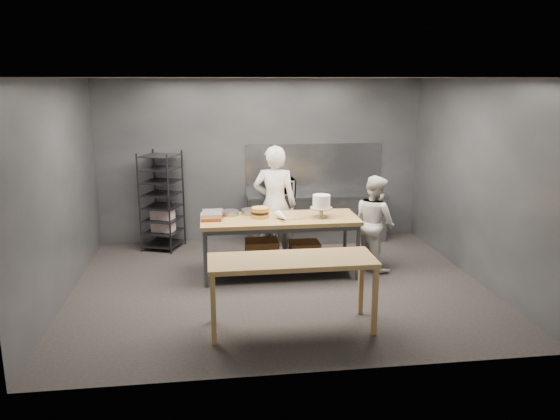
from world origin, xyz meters
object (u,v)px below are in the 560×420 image
object	(u,v)px
frosted_cake_stand	(321,203)
microwave	(280,187)
work_table	(280,239)
layer_cake	(260,213)
speed_rack	(162,202)
chef_right	(375,222)
near_counter	(292,265)
chef_behind	(275,204)

from	to	relation	value
frosted_cake_stand	microwave	bearing A→B (deg)	102.59
work_table	layer_cake	xyz separation A→B (m)	(-0.30, 0.02, 0.43)
microwave	frosted_cake_stand	bearing A→B (deg)	-77.41
speed_rack	chef_right	xyz separation A→B (m)	(3.44, -1.54, -0.10)
near_counter	layer_cake	distance (m)	1.94
work_table	chef_right	xyz separation A→B (m)	(1.54, 0.10, 0.19)
near_counter	work_table	bearing A→B (deg)	86.81
near_counter	chef_right	size ratio (longest dim) A/B	1.32
chef_right	microwave	distance (m)	2.10
frosted_cake_stand	layer_cake	size ratio (longest dim) A/B	1.34
work_table	speed_rack	distance (m)	2.52
near_counter	speed_rack	bearing A→B (deg)	116.86
frosted_cake_stand	speed_rack	bearing A→B (deg)	145.79
near_counter	chef_behind	bearing A→B (deg)	87.53
chef_right	microwave	xyz separation A→B (m)	(-1.31, 1.62, 0.29)
chef_behind	microwave	world-z (taller)	chef_behind
near_counter	chef_right	world-z (taller)	chef_right
microwave	layer_cake	world-z (taller)	microwave
work_table	near_counter	distance (m)	1.92
speed_rack	chef_right	distance (m)	3.77
work_table	frosted_cake_stand	bearing A→B (deg)	-7.06
work_table	near_counter	size ratio (longest dim) A/B	1.20
chef_right	frosted_cake_stand	bearing A→B (deg)	80.18
speed_rack	microwave	size ratio (longest dim) A/B	3.23
near_counter	frosted_cake_stand	distance (m)	1.99
chef_behind	frosted_cake_stand	size ratio (longest dim) A/B	5.56
chef_behind	microwave	xyz separation A→B (m)	(0.22, 1.07, 0.08)
near_counter	frosted_cake_stand	bearing A→B (deg)	67.99
chef_right	frosted_cake_stand	world-z (taller)	chef_right
layer_cake	near_counter	bearing A→B (deg)	-84.30
speed_rack	microwave	xyz separation A→B (m)	(2.12, 0.08, 0.19)
frosted_cake_stand	layer_cake	bearing A→B (deg)	173.70
speed_rack	chef_behind	bearing A→B (deg)	-27.41
chef_right	frosted_cake_stand	distance (m)	1.01
near_counter	frosted_cake_stand	world-z (taller)	frosted_cake_stand
chef_behind	near_counter	bearing A→B (deg)	101.23
microwave	layer_cake	bearing A→B (deg)	-107.23
work_table	chef_right	world-z (taller)	chef_right
speed_rack	frosted_cake_stand	distance (m)	3.07
work_table	frosted_cake_stand	xyz separation A→B (m)	(0.63, -0.08, 0.57)
near_counter	chef_behind	distance (m)	2.56
near_counter	layer_cake	bearing A→B (deg)	95.70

